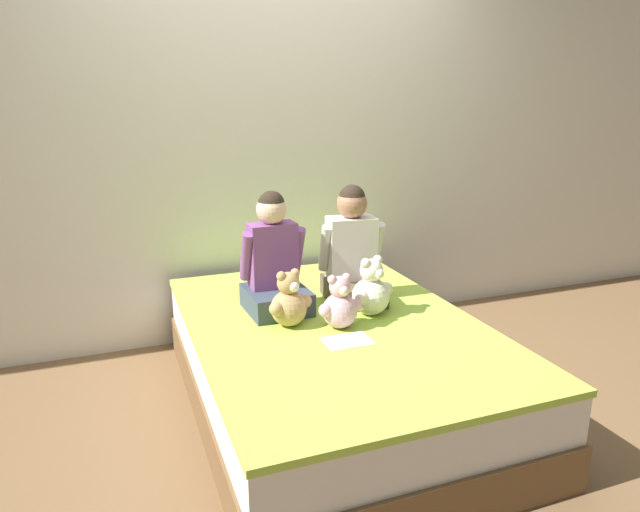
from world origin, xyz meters
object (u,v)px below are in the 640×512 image
(sign_card, at_px, (347,341))
(bed, at_px, (334,364))
(teddy_bear_held_by_left_child, at_px, (289,303))
(teddy_bear_held_by_right_child, at_px, (371,291))
(child_on_right, at_px, (352,252))
(child_on_left, at_px, (274,263))
(teddy_bear_between_children, at_px, (339,305))

(sign_card, bearing_deg, bed, 82.58)
(teddy_bear_held_by_left_child, distance_m, teddy_bear_held_by_right_child, 0.42)
(sign_card, bearing_deg, teddy_bear_held_by_left_child, 124.78)
(teddy_bear_held_by_left_child, height_order, sign_card, teddy_bear_held_by_left_child)
(bed, distance_m, teddy_bear_held_by_right_child, 0.41)
(child_on_right, bearing_deg, teddy_bear_held_by_left_child, -143.82)
(child_on_right, xyz_separation_m, sign_card, (-0.24, -0.51, -0.25))
(child_on_left, xyz_separation_m, child_on_right, (0.43, 0.00, 0.01))
(child_on_left, bearing_deg, child_on_right, -1.93)
(teddy_bear_between_children, relative_size, sign_card, 1.25)
(child_on_right, distance_m, teddy_bear_held_by_right_child, 0.28)
(bed, xyz_separation_m, teddy_bear_between_children, (-0.00, -0.07, 0.33))
(sign_card, bearing_deg, teddy_bear_held_by_right_child, 47.33)
(child_on_right, height_order, teddy_bear_held_by_left_child, child_on_right)
(child_on_left, bearing_deg, sign_card, -72.02)
(child_on_left, distance_m, teddy_bear_held_by_right_child, 0.50)
(child_on_right, distance_m, sign_card, 0.62)
(child_on_left, relative_size, teddy_bear_between_children, 2.31)
(teddy_bear_held_by_right_child, distance_m, sign_card, 0.37)
(child_on_right, bearing_deg, sign_card, -108.54)
(teddy_bear_held_by_right_child, distance_m, teddy_bear_between_children, 0.24)
(teddy_bear_held_by_left_child, bearing_deg, child_on_left, 74.72)
(bed, height_order, teddy_bear_held_by_left_child, teddy_bear_held_by_left_child)
(teddy_bear_held_by_right_child, bearing_deg, bed, 168.12)
(bed, relative_size, sign_card, 9.19)
(teddy_bear_held_by_right_child, xyz_separation_m, teddy_bear_between_children, (-0.21, -0.10, -0.01))
(teddy_bear_held_by_left_child, distance_m, sign_card, 0.34)
(teddy_bear_between_children, bearing_deg, child_on_right, 54.81)
(child_on_left, height_order, teddy_bear_held_by_left_child, child_on_left)
(teddy_bear_held_by_right_child, height_order, teddy_bear_between_children, teddy_bear_held_by_right_child)
(teddy_bear_held_by_right_child, relative_size, sign_card, 1.42)
(bed, height_order, teddy_bear_between_children, teddy_bear_between_children)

